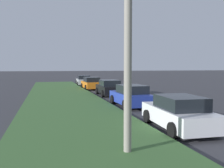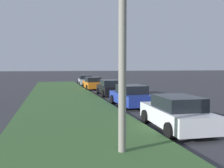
# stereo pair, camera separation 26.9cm
# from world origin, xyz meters

# --- Properties ---
(grass_median) EXTENTS (60.00, 6.00, 0.12)m
(grass_median) POSITION_xyz_m (10.00, 6.68, 0.06)
(grass_median) COLOR #3D6633
(grass_median) RESTS_ON ground
(parked_car_white) EXTENTS (4.38, 2.18, 1.47)m
(parked_car_white) POSITION_xyz_m (6.53, 2.53, 0.72)
(parked_car_white) COLOR silver
(parked_car_white) RESTS_ON ground
(parked_car_blue) EXTENTS (4.35, 2.11, 1.47)m
(parked_car_blue) POSITION_xyz_m (12.92, 2.44, 0.72)
(parked_car_blue) COLOR #23389E
(parked_car_blue) RESTS_ON ground
(parked_car_black) EXTENTS (4.33, 2.07, 1.47)m
(parked_car_black) POSITION_xyz_m (19.52, 2.29, 0.72)
(parked_car_black) COLOR black
(parked_car_black) RESTS_ON ground
(parked_car_orange) EXTENTS (4.33, 2.09, 1.47)m
(parked_car_orange) POSITION_xyz_m (26.08, 2.79, 0.72)
(parked_car_orange) COLOR orange
(parked_car_orange) RESTS_ON ground
(parked_car_silver) EXTENTS (4.37, 2.16, 1.47)m
(parked_car_silver) POSITION_xyz_m (32.55, 2.76, 0.72)
(parked_car_silver) COLOR #B2B5BA
(parked_car_silver) RESTS_ON ground
(streetlight) EXTENTS (0.71, 2.87, 7.50)m
(streetlight) POSITION_xyz_m (4.05, 5.35, 4.39)
(streetlight) COLOR gray
(streetlight) RESTS_ON ground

